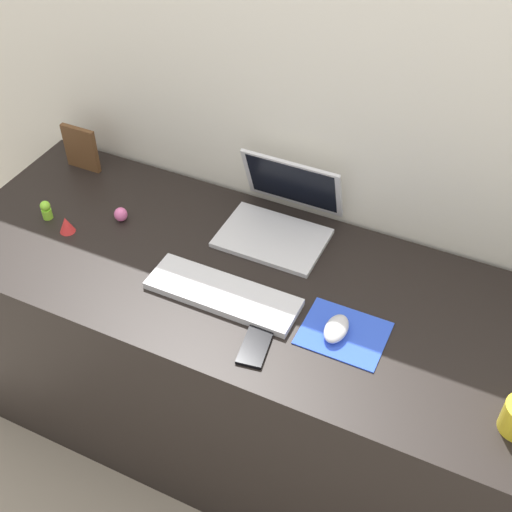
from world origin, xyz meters
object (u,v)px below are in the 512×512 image
at_px(keyboard, 223,294).
at_px(picture_frame, 81,148).
at_px(toy_figurine_red, 66,225).
at_px(laptop, 281,213).
at_px(toy_figurine_lime, 46,210).
at_px(mouse, 336,329).
at_px(cell_phone, 256,346).
at_px(toy_figurine_pink, 121,214).

distance_m(keyboard, picture_frame, 0.75).
distance_m(keyboard, toy_figurine_red, 0.53).
distance_m(laptop, keyboard, 0.33).
bearing_deg(picture_frame, toy_figurine_red, -62.67).
distance_m(laptop, toy_figurine_lime, 0.70).
distance_m(mouse, picture_frame, 1.04).
xyz_separation_m(cell_phone, toy_figurine_pink, (-0.57, 0.27, 0.02)).
bearing_deg(picture_frame, toy_figurine_lime, -77.98).
bearing_deg(toy_figurine_red, cell_phone, -12.85).
distance_m(picture_frame, toy_figurine_pink, 0.32).
distance_m(keyboard, cell_phone, 0.19).
relative_size(laptop, toy_figurine_red, 5.94).
bearing_deg(mouse, cell_phone, -143.10).
distance_m(mouse, toy_figurine_red, 0.84).
height_order(mouse, toy_figurine_pink, toy_figurine_pink).
distance_m(laptop, picture_frame, 0.70).
relative_size(toy_figurine_red, toy_figurine_lime, 0.84).
xyz_separation_m(keyboard, picture_frame, (-0.68, 0.32, 0.06)).
bearing_deg(cell_phone, keyboard, 133.23).
bearing_deg(mouse, keyboard, -179.09).
bearing_deg(picture_frame, keyboard, -25.39).
height_order(laptop, cell_phone, laptop).
height_order(mouse, toy_figurine_lime, toy_figurine_lime).
height_order(toy_figurine_lime, toy_figurine_pink, toy_figurine_lime).
xyz_separation_m(keyboard, toy_figurine_lime, (-0.62, 0.06, 0.02)).
bearing_deg(toy_figurine_lime, keyboard, -5.83).
bearing_deg(keyboard, cell_phone, -37.87).
bearing_deg(toy_figurine_lime, mouse, -3.59).
bearing_deg(picture_frame, toy_figurine_pink, -33.64).
bearing_deg(keyboard, toy_figurine_red, 175.88).
height_order(laptop, mouse, laptop).
xyz_separation_m(mouse, cell_phone, (-0.16, -0.12, -0.02)).
height_order(laptop, keyboard, laptop).
xyz_separation_m(picture_frame, toy_figurine_red, (0.15, -0.28, -0.05)).
xyz_separation_m(picture_frame, toy_figurine_pink, (0.26, -0.17, -0.05)).
bearing_deg(toy_figurine_red, mouse, -2.26).
height_order(mouse, cell_phone, mouse).
height_order(toy_figurine_red, toy_figurine_pink, toy_figurine_red).
bearing_deg(cell_phone, toy_figurine_red, 158.26).
bearing_deg(toy_figurine_pink, toy_figurine_lime, -157.51).
xyz_separation_m(mouse, picture_frame, (-0.99, 0.32, 0.05)).
height_order(toy_figurine_red, toy_figurine_lime, toy_figurine_lime).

